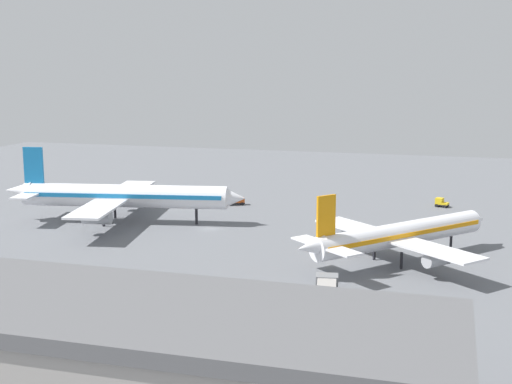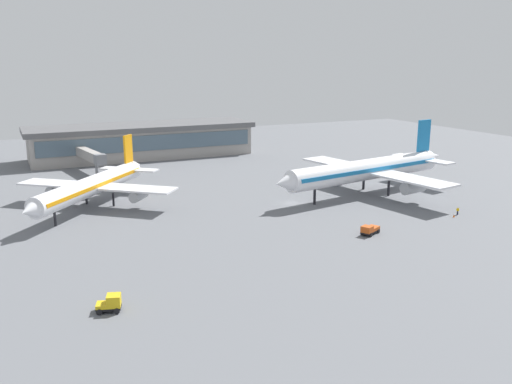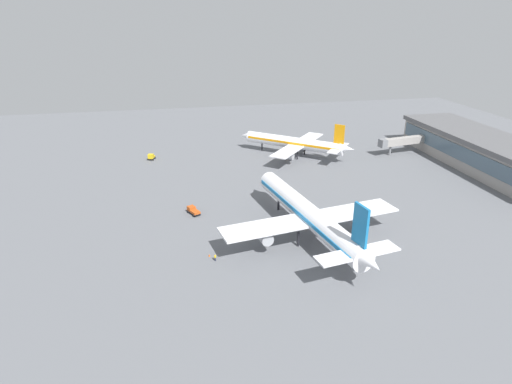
# 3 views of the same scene
# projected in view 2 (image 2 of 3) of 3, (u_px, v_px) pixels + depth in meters

# --- Properties ---
(ground) EXTENTS (288.00, 288.00, 0.00)m
(ground) POSITION_uv_depth(u_px,v_px,m) (291.00, 203.00, 127.17)
(ground) COLOR slate
(terminal_building) EXTENTS (76.41, 22.18, 11.26)m
(terminal_building) POSITION_uv_depth(u_px,v_px,m) (142.00, 140.00, 187.67)
(terminal_building) COLOR #9E9993
(terminal_building) RESTS_ON ground
(airplane_at_gate) EXTENTS (56.63, 45.90, 17.30)m
(airplane_at_gate) POSITION_uv_depth(u_px,v_px,m) (368.00, 170.00, 134.24)
(airplane_at_gate) COLOR white
(airplane_at_gate) RESTS_ON ground
(airplane_taxiing) EXTENTS (35.10, 38.92, 14.38)m
(airplane_taxiing) POSITION_uv_depth(u_px,v_px,m) (92.00, 186.00, 121.72)
(airplane_taxiing) COLOR white
(airplane_taxiing) RESTS_ON ground
(baggage_tug) EXTENTS (3.62, 3.01, 2.30)m
(baggage_tug) POSITION_uv_depth(u_px,v_px,m) (111.00, 303.00, 71.97)
(baggage_tug) COLOR black
(baggage_tug) RESTS_ON ground
(pushback_tractor) EXTENTS (4.79, 3.63, 1.90)m
(pushback_tractor) POSITION_uv_depth(u_px,v_px,m) (370.00, 230.00, 103.96)
(pushback_tractor) COLOR black
(pushback_tractor) RESTS_ON ground
(ground_crew_worker) EXTENTS (0.52, 0.52, 1.67)m
(ground_crew_worker) POSITION_uv_depth(u_px,v_px,m) (458.00, 211.00, 117.35)
(ground_crew_worker) COLOR #1E2338
(ground_crew_worker) RESTS_ON ground
(jet_bridge) EXTENTS (6.00, 20.70, 6.74)m
(jet_bridge) POSITION_uv_depth(u_px,v_px,m) (91.00, 156.00, 160.66)
(jet_bridge) COLOR #9E9993
(jet_bridge) RESTS_ON ground
(safety_cone_near_gate) EXTENTS (0.44, 0.44, 0.60)m
(safety_cone_near_gate) POSITION_uv_depth(u_px,v_px,m) (454.00, 216.00, 115.61)
(safety_cone_near_gate) COLOR #EA590C
(safety_cone_near_gate) RESTS_ON ground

